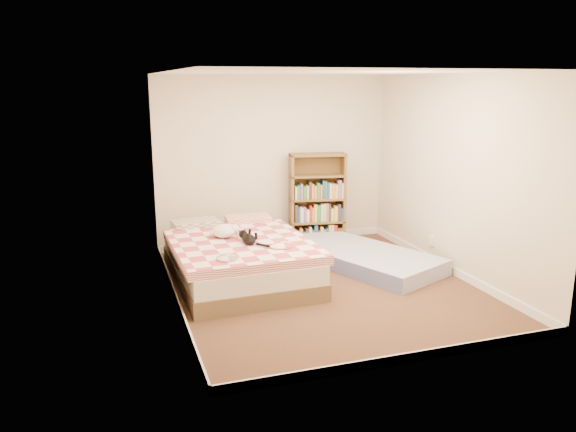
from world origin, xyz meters
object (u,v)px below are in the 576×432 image
object	(u,v)px
bed	(238,257)
black_cat	(248,238)
bookshelf	(317,210)
floor_mattress	(357,256)
white_dog	(225,231)

from	to	relation	value
bed	black_cat	world-z (taller)	black_cat
bed	black_cat	xyz separation A→B (m)	(0.07, -0.27, 0.32)
bookshelf	floor_mattress	size ratio (longest dim) A/B	0.60
bookshelf	white_dog	size ratio (longest dim) A/B	3.31
bed	floor_mattress	world-z (taller)	bed
floor_mattress	white_dog	size ratio (longest dim) A/B	5.52
bed	white_dog	xyz separation A→B (m)	(-0.14, 0.05, 0.34)
floor_mattress	bookshelf	bearing A→B (deg)	75.01
floor_mattress	black_cat	xyz separation A→B (m)	(-1.59, -0.34, 0.48)
white_dog	bookshelf	bearing A→B (deg)	11.78
bed	bookshelf	size ratio (longest dim) A/B	1.63
black_cat	floor_mattress	bearing A→B (deg)	4.66
bed	white_dog	bearing A→B (deg)	157.16
bed	white_dog	size ratio (longest dim) A/B	5.40
floor_mattress	white_dog	distance (m)	1.87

